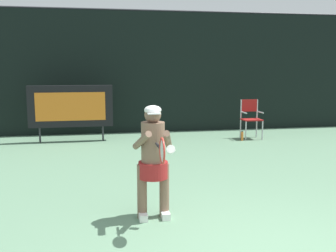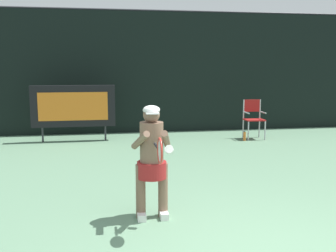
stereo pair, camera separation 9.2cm
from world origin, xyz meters
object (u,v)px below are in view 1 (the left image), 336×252
umpire_chair (251,116)px  tennis_racket (162,150)px  scoreboard (71,106)px  water_bottle (242,136)px  tennis_player (153,157)px

umpire_chair → tennis_racket: tennis_racket is taller
scoreboard → water_bottle: size_ratio=8.30×
umpire_chair → tennis_player: tennis_player is taller
water_bottle → tennis_player: tennis_player is taller
umpire_chair → tennis_player: 6.41m
scoreboard → tennis_racket: size_ratio=3.65×
umpire_chair → tennis_racket: size_ratio=1.79×
umpire_chair → water_bottle: bearing=-140.4°
water_bottle → scoreboard: bearing=171.0°
scoreboard → tennis_racket: scoreboard is taller
tennis_racket → tennis_player: bearing=88.1°
umpire_chair → scoreboard: bearing=175.0°
scoreboard → tennis_racket: bearing=-77.8°
scoreboard → umpire_chair: scoreboard is taller
tennis_player → scoreboard: bearing=103.3°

